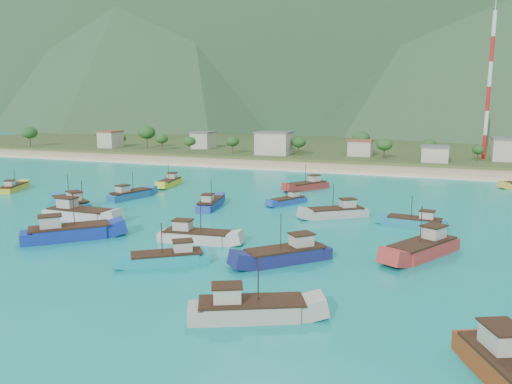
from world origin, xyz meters
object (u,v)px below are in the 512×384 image
(boat_26, at_px, (337,213))
(boat_6, at_px, (14,188))
(boat_17, at_px, (210,204))
(boat_21, at_px, (79,215))
(boat_4, at_px, (71,204))
(boat_16, at_px, (249,311))
(boat_20, at_px, (424,249))
(radio_tower, at_px, (489,87))
(boat_30, at_px, (196,237))
(boat_10, at_px, (288,201))
(boat_29, at_px, (170,183))
(boat_14, at_px, (308,186))
(boat_24, at_px, (169,259))
(boat_28, at_px, (130,195))
(boat_19, at_px, (287,255))
(boat_11, at_px, (68,233))

(boat_26, bearing_deg, boat_6, 54.40)
(boat_17, relative_size, boat_21, 0.83)
(boat_4, bearing_deg, boat_16, -94.50)
(boat_16, bearing_deg, boat_20, 125.78)
(radio_tower, xyz_separation_m, boat_30, (-45.06, -115.28, -23.82))
(boat_4, bearing_deg, boat_10, -33.67)
(boat_10, bearing_deg, boat_29, 10.79)
(boat_20, relative_size, boat_29, 1.23)
(boat_14, bearing_deg, radio_tower, -88.61)
(radio_tower, distance_m, boat_17, 110.00)
(boat_16, relative_size, boat_17, 1.11)
(boat_4, bearing_deg, boat_14, -15.75)
(boat_17, height_order, boat_29, boat_17)
(boat_16, distance_m, boat_24, 18.77)
(boat_10, relative_size, boat_30, 0.77)
(boat_29, bearing_deg, boat_28, 82.84)
(boat_17, relative_size, boat_20, 0.82)
(boat_20, relative_size, boat_24, 1.29)
(boat_26, bearing_deg, boat_30, 109.72)
(boat_26, relative_size, boat_30, 0.97)
(boat_24, distance_m, boat_26, 35.68)
(boat_19, bearing_deg, boat_6, 24.00)
(boat_19, distance_m, boat_24, 14.73)
(boat_21, xyz_separation_m, boat_28, (-3.07, 19.50, -0.24))
(boat_11, height_order, boat_26, boat_11)
(radio_tower, distance_m, boat_10, 96.66)
(boat_10, xyz_separation_m, boat_29, (-32.92, 10.69, 0.17))
(boat_21, bearing_deg, boat_24, 60.31)
(boat_24, distance_m, boat_30, 10.09)
(boat_24, bearing_deg, boat_28, 5.45)
(boat_4, xyz_separation_m, boat_17, (24.39, 9.75, -0.19))
(boat_14, distance_m, boat_28, 39.65)
(boat_4, relative_size, boat_6, 1.26)
(boat_28, bearing_deg, radio_tower, 66.66)
(boat_6, xyz_separation_m, boat_26, (73.70, -0.45, 0.17))
(boat_4, xyz_separation_m, boat_6, (-25.18, 10.74, -0.28))
(boat_14, distance_m, boat_29, 33.01)
(boat_14, bearing_deg, boat_29, 44.50)
(boat_20, xyz_separation_m, boat_24, (-29.44, -14.64, -0.26))
(boat_14, height_order, boat_26, boat_26)
(boat_6, relative_size, boat_16, 0.82)
(boat_6, xyz_separation_m, boat_11, (39.76, -28.38, 0.38))
(boat_4, height_order, boat_11, boat_11)
(boat_21, bearing_deg, boat_11, 33.19)
(boat_16, height_order, boat_30, boat_16)
(boat_24, xyz_separation_m, boat_30, (-1.41, 9.99, 0.09))
(boat_11, height_order, boat_24, boat_11)
(radio_tower, distance_m, boat_20, 114.02)
(boat_26, bearing_deg, boat_14, -10.31)
(boat_14, bearing_deg, boat_17, 97.82)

